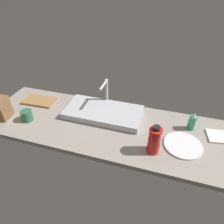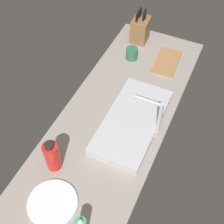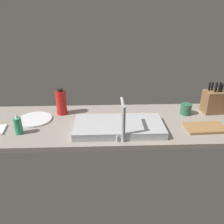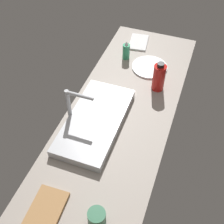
{
  "view_description": "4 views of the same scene",
  "coord_description": "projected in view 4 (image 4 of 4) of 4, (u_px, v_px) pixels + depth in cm",
  "views": [
    {
      "loc": [
        33.31,
        -101.7,
        95.88
      ],
      "look_at": [
        1.41,
        4.39,
        12.9
      ],
      "focal_mm": 30.91,
      "sensor_mm": 36.0,
      "label": 1
    },
    {
      "loc": [
        91.04,
        44.18,
        144.16
      ],
      "look_at": [
        -5.95,
        -1.01,
        10.37
      ],
      "focal_mm": 48.39,
      "sensor_mm": 36.0,
      "label": 2
    },
    {
      "loc": [
        1.84,
        144.97,
        79.63
      ],
      "look_at": [
        -3.64,
        1.36,
        12.07
      ],
      "focal_mm": 36.78,
      "sensor_mm": 36.0,
      "label": 3
    },
    {
      "loc": [
        -107.25,
        -35.49,
        134.74
      ],
      "look_at": [
        -3.69,
        2.12,
        12.9
      ],
      "focal_mm": 47.26,
      "sensor_mm": 36.0,
      "label": 4
    }
  ],
  "objects": [
    {
      "name": "cutting_board",
      "position": [
        44.0,
        215.0,
        1.34
      ],
      "size": [
        27.16,
        15.88,
        1.8
      ],
      "primitive_type": "cube",
      "rotation": [
        0.0,
        0.0,
        0.04
      ],
      "color": "#9E7042",
      "rests_on": "countertop_slab"
    },
    {
      "name": "sink_basin",
      "position": [
        95.0,
        121.0,
        1.69
      ],
      "size": [
        59.14,
        29.35,
        4.97
      ],
      "primitive_type": "cube",
      "color": "#B7BABF",
      "rests_on": "countertop_slab"
    },
    {
      "name": "coffee_mug",
      "position": [
        97.0,
        218.0,
        1.29
      ],
      "size": [
        8.21,
        8.21,
        8.22
      ],
      "primitive_type": "cylinder",
      "color": "#2D6647",
      "rests_on": "countertop_slab"
    },
    {
      "name": "dinner_plate",
      "position": [
        150.0,
        67.0,
        2.04
      ],
      "size": [
        24.38,
        24.38,
        1.2
      ],
      "primitive_type": "cylinder",
      "color": "white",
      "rests_on": "countertop_slab"
    },
    {
      "name": "water_bottle",
      "position": [
        159.0,
        77.0,
        1.84
      ],
      "size": [
        7.85,
        7.85,
        20.22
      ],
      "color": "red",
      "rests_on": "countertop_slab"
    },
    {
      "name": "faucet",
      "position": [
        72.0,
        103.0,
        1.62
      ],
      "size": [
        5.5,
        16.62,
        23.29
      ],
      "color": "#B7BABF",
      "rests_on": "countertop_slab"
    },
    {
      "name": "dish_towel",
      "position": [
        139.0,
        42.0,
        2.24
      ],
      "size": [
        21.91,
        15.75,
        1.2
      ],
      "primitive_type": "cube",
      "rotation": [
        0.0,
        0.0,
        0.13
      ],
      "color": "white",
      "rests_on": "countertop_slab"
    },
    {
      "name": "soap_bottle",
      "position": [
        126.0,
        51.0,
        2.08
      ],
      "size": [
        5.08,
        5.08,
        13.93
      ],
      "color": "#2D9966",
      "rests_on": "countertop_slab"
    },
    {
      "name": "countertop_slab",
      "position": [
        117.0,
        121.0,
        1.74
      ],
      "size": [
        191.51,
        61.42,
        3.5
      ],
      "primitive_type": "cube",
      "color": "gray",
      "rests_on": "ground"
    }
  ]
}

